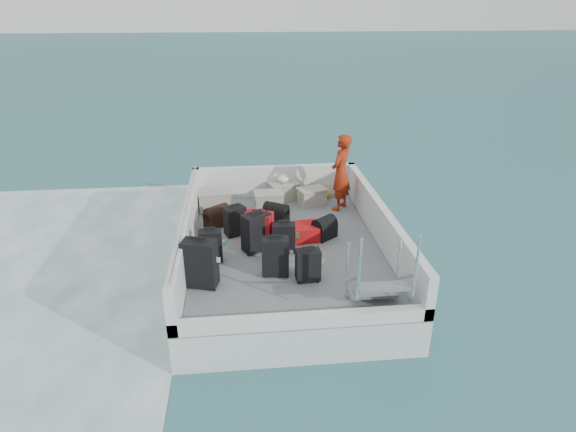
{
  "coord_description": "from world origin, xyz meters",
  "views": [
    {
      "loc": [
        -0.76,
        -7.72,
        4.64
      ],
      "look_at": [
        0.08,
        0.4,
        1.0
      ],
      "focal_mm": 30.0,
      "sensor_mm": 36.0,
      "label": 1
    }
  ],
  "objects_px": {
    "suitcase_2": "(235,221)",
    "suitcase_8": "(299,232)",
    "suitcase_3": "(275,257)",
    "suitcase_7": "(284,238)",
    "suitcase_4": "(256,232)",
    "suitcase_5": "(259,230)",
    "crate_2": "(283,191)",
    "crate_1": "(269,201)",
    "passenger": "(341,173)",
    "suitcase_0": "(200,264)",
    "suitcase_6": "(308,266)",
    "suitcase_1": "(211,246)",
    "crate_0": "(215,201)",
    "crate_3": "(312,197)"
  },
  "relations": [
    {
      "from": "suitcase_1",
      "to": "suitcase_8",
      "type": "height_order",
      "value": "suitcase_1"
    },
    {
      "from": "suitcase_8",
      "to": "crate_0",
      "type": "xyz_separation_m",
      "value": [
        -1.58,
        1.57,
        0.05
      ]
    },
    {
      "from": "suitcase_8",
      "to": "passenger",
      "type": "relative_size",
      "value": 0.44
    },
    {
      "from": "suitcase_2",
      "to": "suitcase_8",
      "type": "distance_m",
      "value": 1.21
    },
    {
      "from": "suitcase_6",
      "to": "suitcase_8",
      "type": "bearing_deg",
      "value": 84.79
    },
    {
      "from": "crate_0",
      "to": "suitcase_1",
      "type": "bearing_deg",
      "value": -89.71
    },
    {
      "from": "suitcase_5",
      "to": "crate_1",
      "type": "relative_size",
      "value": 1.15
    },
    {
      "from": "suitcase_5",
      "to": "crate_2",
      "type": "height_order",
      "value": "suitcase_5"
    },
    {
      "from": "suitcase_6",
      "to": "passenger",
      "type": "distance_m",
      "value": 3.05
    },
    {
      "from": "suitcase_7",
      "to": "crate_2",
      "type": "relative_size",
      "value": 0.93
    },
    {
      "from": "suitcase_1",
      "to": "suitcase_6",
      "type": "xyz_separation_m",
      "value": [
        1.53,
        -0.77,
        -0.02
      ]
    },
    {
      "from": "suitcase_0",
      "to": "crate_3",
      "type": "xyz_separation_m",
      "value": [
        2.18,
        3.09,
        -0.22
      ]
    },
    {
      "from": "suitcase_7",
      "to": "crate_3",
      "type": "distance_m",
      "value": 2.29
    },
    {
      "from": "suitcase_5",
      "to": "suitcase_0",
      "type": "bearing_deg",
      "value": -108.6
    },
    {
      "from": "suitcase_1",
      "to": "crate_1",
      "type": "height_order",
      "value": "suitcase_1"
    },
    {
      "from": "suitcase_4",
      "to": "passenger",
      "type": "distance_m",
      "value": 2.54
    },
    {
      "from": "suitcase_2",
      "to": "suitcase_3",
      "type": "bearing_deg",
      "value": -94.97
    },
    {
      "from": "suitcase_0",
      "to": "suitcase_6",
      "type": "xyz_separation_m",
      "value": [
        1.65,
        -0.01,
        -0.12
      ]
    },
    {
      "from": "crate_2",
      "to": "passenger",
      "type": "height_order",
      "value": "passenger"
    },
    {
      "from": "suitcase_3",
      "to": "suitcase_4",
      "type": "xyz_separation_m",
      "value": [
        -0.27,
        0.87,
        0.02
      ]
    },
    {
      "from": "suitcase_4",
      "to": "crate_1",
      "type": "xyz_separation_m",
      "value": [
        0.34,
        1.84,
        -0.17
      ]
    },
    {
      "from": "crate_1",
      "to": "crate_3",
      "type": "distance_m",
      "value": 0.96
    },
    {
      "from": "crate_1",
      "to": "crate_2",
      "type": "relative_size",
      "value": 0.97
    },
    {
      "from": "passenger",
      "to": "suitcase_7",
      "type": "bearing_deg",
      "value": -0.57
    },
    {
      "from": "suitcase_5",
      "to": "passenger",
      "type": "distance_m",
      "value": 2.43
    },
    {
      "from": "suitcase_2",
      "to": "suitcase_8",
      "type": "xyz_separation_m",
      "value": [
        1.16,
        -0.32,
        -0.14
      ]
    },
    {
      "from": "suitcase_7",
      "to": "suitcase_4",
      "type": "bearing_deg",
      "value": 169.34
    },
    {
      "from": "suitcase_2",
      "to": "crate_2",
      "type": "relative_size",
      "value": 0.94
    },
    {
      "from": "suitcase_1",
      "to": "suitcase_4",
      "type": "bearing_deg",
      "value": 21.4
    },
    {
      "from": "suitcase_6",
      "to": "crate_1",
      "type": "xyz_separation_m",
      "value": [
        -0.42,
        2.93,
        -0.09
      ]
    },
    {
      "from": "suitcase_2",
      "to": "crate_3",
      "type": "bearing_deg",
      "value": 11.67
    },
    {
      "from": "suitcase_7",
      "to": "crate_3",
      "type": "height_order",
      "value": "suitcase_7"
    },
    {
      "from": "suitcase_2",
      "to": "suitcase_6",
      "type": "height_order",
      "value": "suitcase_2"
    },
    {
      "from": "suitcase_2",
      "to": "suitcase_8",
      "type": "height_order",
      "value": "suitcase_2"
    },
    {
      "from": "crate_3",
      "to": "passenger",
      "type": "height_order",
      "value": "passenger"
    },
    {
      "from": "suitcase_0",
      "to": "suitcase_2",
      "type": "bearing_deg",
      "value": 88.46
    },
    {
      "from": "suitcase_2",
      "to": "suitcase_0",
      "type": "bearing_deg",
      "value": -134.23
    },
    {
      "from": "suitcase_4",
      "to": "suitcase_1",
      "type": "bearing_deg",
      "value": 168.37
    },
    {
      "from": "suitcase_3",
      "to": "crate_1",
      "type": "relative_size",
      "value": 1.13
    },
    {
      "from": "crate_0",
      "to": "suitcase_3",
      "type": "bearing_deg",
      "value": -69.34
    },
    {
      "from": "suitcase_3",
      "to": "crate_1",
      "type": "distance_m",
      "value": 2.72
    },
    {
      "from": "suitcase_7",
      "to": "crate_2",
      "type": "xyz_separation_m",
      "value": [
        0.23,
        2.5,
        -0.1
      ]
    },
    {
      "from": "crate_1",
      "to": "crate_3",
      "type": "relative_size",
      "value": 1.06
    },
    {
      "from": "suitcase_1",
      "to": "crate_2",
      "type": "distance_m",
      "value": 3.07
    },
    {
      "from": "suitcase_5",
      "to": "crate_2",
      "type": "xyz_separation_m",
      "value": [
        0.65,
        2.25,
        -0.15
      ]
    },
    {
      "from": "suitcase_2",
      "to": "suitcase_5",
      "type": "height_order",
      "value": "suitcase_5"
    },
    {
      "from": "suitcase_2",
      "to": "crate_2",
      "type": "xyz_separation_m",
      "value": [
        1.07,
        1.71,
        -0.1
      ]
    },
    {
      "from": "suitcase_5",
      "to": "crate_0",
      "type": "height_order",
      "value": "suitcase_5"
    },
    {
      "from": "suitcase_4",
      "to": "crate_1",
      "type": "height_order",
      "value": "suitcase_4"
    },
    {
      "from": "suitcase_0",
      "to": "crate_2",
      "type": "xyz_separation_m",
      "value": [
        1.6,
        3.45,
        -0.21
      ]
    }
  ]
}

